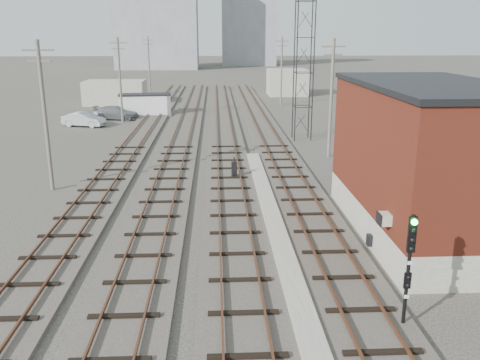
{
  "coord_description": "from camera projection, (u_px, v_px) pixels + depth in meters",
  "views": [
    {
      "loc": [
        -2.35,
        -10.59,
        9.3
      ],
      "look_at": [
        -1.16,
        14.0,
        2.2
      ],
      "focal_mm": 38.0,
      "sensor_mm": 36.0,
      "label": 1
    }
  ],
  "objects": [
    {
      "name": "lattice_tower",
      "position": [
        304.0,
        55.0,
        44.61
      ],
      "size": [
        1.6,
        1.6,
        15.0
      ],
      "color": "black",
      "rests_on": "ground"
    },
    {
      "name": "platform_curb",
      "position": [
        272.0,
        218.0,
        26.27
      ],
      "size": [
        0.9,
        28.0,
        0.26
      ],
      "primitive_type": "cube",
      "color": "gray",
      "rests_on": "ground"
    },
    {
      "name": "utility_pole_right_a",
      "position": [
        331.0,
        95.0,
        38.69
      ],
      "size": [
        1.8,
        0.24,
        9.0
      ],
      "color": "#595147",
      "rests_on": "ground"
    },
    {
      "name": "utility_pole_right_b",
      "position": [
        281.0,
        69.0,
        67.48
      ],
      "size": [
        1.8,
        0.24,
        9.0
      ],
      "color": "#595147",
      "rests_on": "ground"
    },
    {
      "name": "car_silver",
      "position": [
        84.0,
        119.0,
        52.77
      ],
      "size": [
        4.77,
        2.8,
        1.48
      ],
      "primitive_type": "imported",
      "rotation": [
        0.0,
        0.0,
        1.28
      ],
      "color": "#ADAFB5",
      "rests_on": "ground"
    },
    {
      "name": "site_trailer",
      "position": [
        145.0,
        105.0,
        59.76
      ],
      "size": [
        6.32,
        3.31,
        2.55
      ],
      "rotation": [
        0.0,
        0.0,
        0.11
      ],
      "color": "white",
      "rests_on": "ground"
    },
    {
      "name": "track_mid_right",
      "position": [
        224.0,
        131.0,
        50.18
      ],
      "size": [
        3.2,
        90.0,
        0.39
      ],
      "color": "#332D28",
      "rests_on": "ground"
    },
    {
      "name": "utility_pole_left_a",
      "position": [
        45.0,
        113.0,
        30.13
      ],
      "size": [
        1.8,
        0.24,
        9.0
      ],
      "color": "#595147",
      "rests_on": "ground"
    },
    {
      "name": "track_mid_left",
      "position": [
        184.0,
        131.0,
        49.99
      ],
      "size": [
        3.2,
        90.0,
        0.39
      ],
      "color": "#332D28",
      "rests_on": "ground"
    },
    {
      "name": "track_right",
      "position": [
        265.0,
        130.0,
        50.36
      ],
      "size": [
        3.2,
        90.0,
        0.39
      ],
      "color": "#332D28",
      "rests_on": "ground"
    },
    {
      "name": "utility_pole_left_c",
      "position": [
        149.0,
        64.0,
        78.12
      ],
      "size": [
        1.8,
        0.24,
        9.0
      ],
      "color": "#595147",
      "rests_on": "ground"
    },
    {
      "name": "brick_building",
      "position": [
        427.0,
        160.0,
        23.7
      ],
      "size": [
        6.54,
        12.2,
        7.22
      ],
      "color": "gray",
      "rests_on": "ground"
    },
    {
      "name": "shed_left",
      "position": [
        115.0,
        93.0,
        69.24
      ],
      "size": [
        8.0,
        5.0,
        3.2
      ],
      "primitive_type": "cube",
      "color": "gray",
      "rests_on": "ground"
    },
    {
      "name": "switch_stand",
      "position": [
        234.0,
        169.0,
        33.57
      ],
      "size": [
        0.37,
        0.37,
        1.42
      ],
      "rotation": [
        0.0,
        0.0,
        0.16
      ],
      "color": "black",
      "rests_on": "ground"
    },
    {
      "name": "ground",
      "position": [
        232.0,
        104.0,
        70.43
      ],
      "size": [
        320.0,
        320.0,
        0.0
      ],
      "primitive_type": "plane",
      "color": "#282621",
      "rests_on": "ground"
    },
    {
      "name": "car_red",
      "position": [
        118.0,
        111.0,
        59.57
      ],
      "size": [
        4.05,
        2.59,
        1.28
      ],
      "primitive_type": "imported",
      "rotation": [
        0.0,
        0.0,
        1.88
      ],
      "color": "#9A230E",
      "rests_on": "ground"
    },
    {
      "name": "utility_pole_left_b",
      "position": [
        120.0,
        78.0,
        54.12
      ],
      "size": [
        1.8,
        0.24,
        9.0
      ],
      "color": "#595147",
      "rests_on": "ground"
    },
    {
      "name": "car_grey",
      "position": [
        116.0,
        113.0,
        57.13
      ],
      "size": [
        5.35,
        2.59,
        1.5
      ],
      "primitive_type": "imported",
      "rotation": [
        0.0,
        0.0,
        1.47
      ],
      "color": "slate",
      "rests_on": "ground"
    },
    {
      "name": "track_left",
      "position": [
        143.0,
        131.0,
        49.8
      ],
      "size": [
        3.2,
        90.0,
        0.39
      ],
      "color": "#332D28",
      "rests_on": "ground"
    },
    {
      "name": "signal_mast",
      "position": [
        409.0,
        264.0,
        16.02
      ],
      "size": [
        0.4,
        0.41,
        3.95
      ],
      "color": "gray",
      "rests_on": "ground"
    },
    {
      "name": "shed_right",
      "position": [
        287.0,
        82.0,
        79.89
      ],
      "size": [
        6.0,
        6.0,
        4.0
      ],
      "primitive_type": "cube",
      "color": "gray",
      "rests_on": "ground"
    },
    {
      "name": "apartment_right",
      "position": [
        248.0,
        21.0,
        153.58
      ],
      "size": [
        16.0,
        12.0,
        26.0
      ],
      "primitive_type": "cube",
      "color": "gray",
      "rests_on": "ground"
    },
    {
      "name": "apartment_left",
      "position": [
        156.0,
        12.0,
        137.42
      ],
      "size": [
        22.0,
        14.0,
        30.0
      ],
      "primitive_type": "cube",
      "color": "gray",
      "rests_on": "ground"
    }
  ]
}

